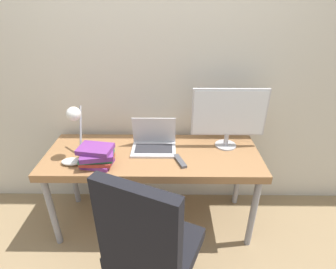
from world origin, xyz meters
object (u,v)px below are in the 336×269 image
at_px(laptop, 154,143).
at_px(office_chair, 149,245).
at_px(book_stack, 97,156).
at_px(desk_lamp, 76,121).
at_px(monitor, 229,115).
at_px(game_controller, 72,161).

relative_size(laptop, office_chair, 0.33).
bearing_deg(book_stack, desk_lamp, 138.30).
bearing_deg(laptop, book_stack, -150.00).
bearing_deg(book_stack, monitor, 16.03).
height_order(desk_lamp, office_chair, desk_lamp).
xyz_separation_m(book_stack, game_controller, (-0.19, 0.00, -0.05)).
xyz_separation_m(monitor, book_stack, (-0.98, -0.28, -0.20)).
xyz_separation_m(desk_lamp, game_controller, (-0.03, -0.14, -0.27)).
height_order(desk_lamp, game_controller, desk_lamp).
relative_size(office_chair, game_controller, 6.92).
xyz_separation_m(laptop, office_chair, (0.01, -0.81, -0.19)).
height_order(monitor, game_controller, monitor).
bearing_deg(office_chair, laptop, 90.93).
bearing_deg(book_stack, laptop, 30.00).
relative_size(desk_lamp, game_controller, 2.63).
xyz_separation_m(desk_lamp, office_chair, (0.57, -0.72, -0.43)).
bearing_deg(office_chair, desk_lamp, 128.22).
height_order(monitor, office_chair, monitor).
bearing_deg(office_chair, book_stack, 125.27).
relative_size(monitor, desk_lamp, 1.43).
bearing_deg(book_stack, office_chair, -54.73).
distance_m(monitor, desk_lamp, 1.15).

